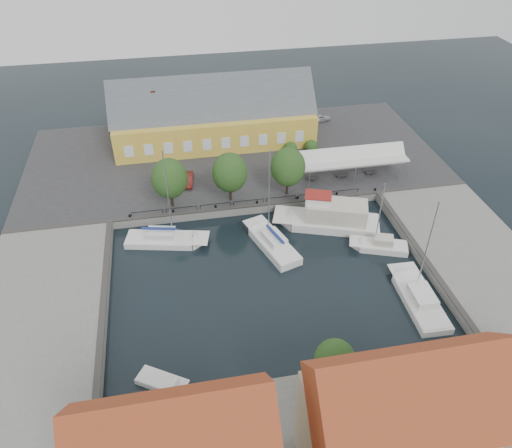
{
  "coord_description": "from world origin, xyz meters",
  "views": [
    {
      "loc": [
        -8.32,
        -37.91,
        35.09
      ],
      "look_at": [
        0.0,
        6.0,
        1.5
      ],
      "focal_mm": 35.0,
      "sensor_mm": 36.0,
      "label": 1
    }
  ],
  "objects_px": {
    "launch_sw": "(162,383)",
    "west_boat_a": "(165,241)",
    "east_boat_b": "(380,247)",
    "east_boat_c": "(419,300)",
    "car_silver": "(320,118)",
    "tent_canopy": "(352,159)",
    "trawler": "(331,219)",
    "car_red": "(188,180)",
    "warehouse": "(209,118)",
    "center_sailboat": "(272,244)",
    "launch_nw": "(184,238)"
  },
  "relations": [
    {
      "from": "launch_sw",
      "to": "west_boat_a",
      "type": "bearing_deg",
      "value": 86.62
    },
    {
      "from": "center_sailboat",
      "to": "east_boat_b",
      "type": "distance_m",
      "value": 11.79
    },
    {
      "from": "tent_canopy",
      "to": "launch_nw",
      "type": "distance_m",
      "value": 23.74
    },
    {
      "from": "tent_canopy",
      "to": "car_silver",
      "type": "xyz_separation_m",
      "value": [
        0.91,
        16.63,
        -2.1
      ]
    },
    {
      "from": "east_boat_b",
      "to": "west_boat_a",
      "type": "xyz_separation_m",
      "value": [
        -23.09,
        5.5,
        0.01
      ]
    },
    {
      "from": "east_boat_c",
      "to": "launch_sw",
      "type": "relative_size",
      "value": 2.63
    },
    {
      "from": "east_boat_b",
      "to": "warehouse",
      "type": "bearing_deg",
      "value": 119.47
    },
    {
      "from": "center_sailboat",
      "to": "west_boat_a",
      "type": "height_order",
      "value": "center_sailboat"
    },
    {
      "from": "tent_canopy",
      "to": "car_red",
      "type": "xyz_separation_m",
      "value": [
        -20.76,
        2.24,
        -2.1
      ]
    },
    {
      "from": "center_sailboat",
      "to": "west_boat_a",
      "type": "xyz_separation_m",
      "value": [
        -11.58,
        2.96,
        -0.09
      ]
    },
    {
      "from": "warehouse",
      "to": "car_red",
      "type": "relative_size",
      "value": 8.01
    },
    {
      "from": "warehouse",
      "to": "car_silver",
      "type": "relative_size",
      "value": 8.28
    },
    {
      "from": "warehouse",
      "to": "launch_sw",
      "type": "relative_size",
      "value": 6.35
    },
    {
      "from": "car_silver",
      "to": "west_boat_a",
      "type": "distance_m",
      "value": 35.23
    },
    {
      "from": "east_boat_b",
      "to": "east_boat_c",
      "type": "distance_m",
      "value": 8.35
    },
    {
      "from": "car_red",
      "to": "trawler",
      "type": "height_order",
      "value": "trawler"
    },
    {
      "from": "warehouse",
      "to": "car_silver",
      "type": "distance_m",
      "value": 17.95
    },
    {
      "from": "warehouse",
      "to": "car_silver",
      "type": "height_order",
      "value": "warehouse"
    },
    {
      "from": "center_sailboat",
      "to": "east_boat_b",
      "type": "bearing_deg",
      "value": -12.45
    },
    {
      "from": "car_red",
      "to": "launch_sw",
      "type": "height_order",
      "value": "car_red"
    },
    {
      "from": "launch_sw",
      "to": "launch_nw",
      "type": "height_order",
      "value": "launch_sw"
    },
    {
      "from": "trawler",
      "to": "tent_canopy",
      "type": "bearing_deg",
      "value": 58.36
    },
    {
      "from": "east_boat_b",
      "to": "launch_nw",
      "type": "height_order",
      "value": "east_boat_b"
    },
    {
      "from": "warehouse",
      "to": "car_red",
      "type": "height_order",
      "value": "warehouse"
    },
    {
      "from": "tent_canopy",
      "to": "car_silver",
      "type": "bearing_deg",
      "value": 86.86
    },
    {
      "from": "east_boat_b",
      "to": "east_boat_c",
      "type": "height_order",
      "value": "east_boat_c"
    },
    {
      "from": "car_silver",
      "to": "center_sailboat",
      "type": "xyz_separation_m",
      "value": [
        -13.55,
        -27.61,
        -1.22
      ]
    },
    {
      "from": "east_boat_b",
      "to": "tent_canopy",
      "type": "bearing_deg",
      "value": 85.24
    },
    {
      "from": "tent_canopy",
      "to": "east_boat_b",
      "type": "distance_m",
      "value": 13.99
    },
    {
      "from": "tent_canopy",
      "to": "trawler",
      "type": "relative_size",
      "value": 1.11
    },
    {
      "from": "west_boat_a",
      "to": "launch_sw",
      "type": "relative_size",
      "value": 2.71
    },
    {
      "from": "warehouse",
      "to": "car_red",
      "type": "bearing_deg",
      "value": -109.72
    },
    {
      "from": "tent_canopy",
      "to": "east_boat_b",
      "type": "relative_size",
      "value": 1.56
    },
    {
      "from": "trawler",
      "to": "launch_nw",
      "type": "xyz_separation_m",
      "value": [
        -16.92,
        0.74,
        -0.93
      ]
    },
    {
      "from": "east_boat_c",
      "to": "launch_nw",
      "type": "relative_size",
      "value": 2.89
    },
    {
      "from": "trawler",
      "to": "west_boat_a",
      "type": "xyz_separation_m",
      "value": [
        -18.99,
        0.46,
        -0.75
      ]
    },
    {
      "from": "car_silver",
      "to": "launch_sw",
      "type": "bearing_deg",
      "value": 135.52
    },
    {
      "from": "car_silver",
      "to": "east_boat_b",
      "type": "height_order",
      "value": "east_boat_b"
    },
    {
      "from": "trawler",
      "to": "warehouse",
      "type": "bearing_deg",
      "value": 116.97
    },
    {
      "from": "east_boat_b",
      "to": "west_boat_a",
      "type": "height_order",
      "value": "west_boat_a"
    },
    {
      "from": "tent_canopy",
      "to": "west_boat_a",
      "type": "distance_m",
      "value": 25.74
    },
    {
      "from": "east_boat_b",
      "to": "east_boat_c",
      "type": "xyz_separation_m",
      "value": [
        0.62,
        -8.33,
        -0.0
      ]
    },
    {
      "from": "launch_nw",
      "to": "launch_sw",
      "type": "bearing_deg",
      "value": -99.54
    },
    {
      "from": "center_sailboat",
      "to": "east_boat_b",
      "type": "xyz_separation_m",
      "value": [
        11.52,
        -2.54,
        -0.1
      ]
    },
    {
      "from": "car_silver",
      "to": "center_sailboat",
      "type": "distance_m",
      "value": 30.78
    },
    {
      "from": "launch_sw",
      "to": "launch_nw",
      "type": "xyz_separation_m",
      "value": [
        3.16,
        18.81,
        -0.0
      ]
    },
    {
      "from": "east_boat_c",
      "to": "west_boat_a",
      "type": "bearing_deg",
      "value": 149.75
    },
    {
      "from": "trawler",
      "to": "west_boat_a",
      "type": "distance_m",
      "value": 19.01
    },
    {
      "from": "car_silver",
      "to": "east_boat_c",
      "type": "height_order",
      "value": "east_boat_c"
    },
    {
      "from": "trawler",
      "to": "car_red",
      "type": "bearing_deg",
      "value": 145.37
    }
  ]
}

